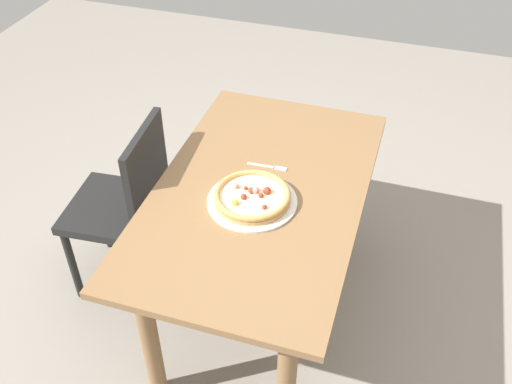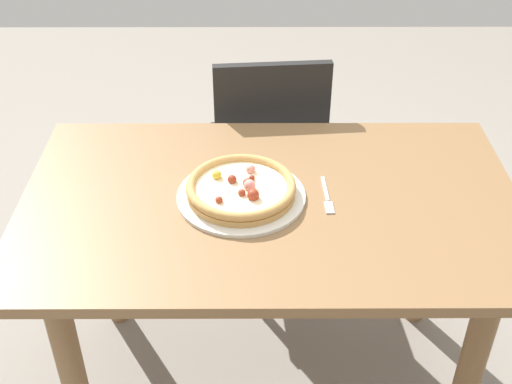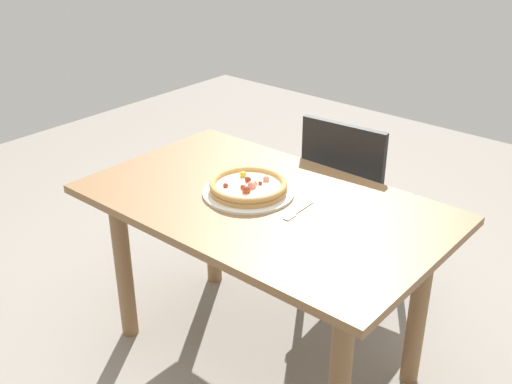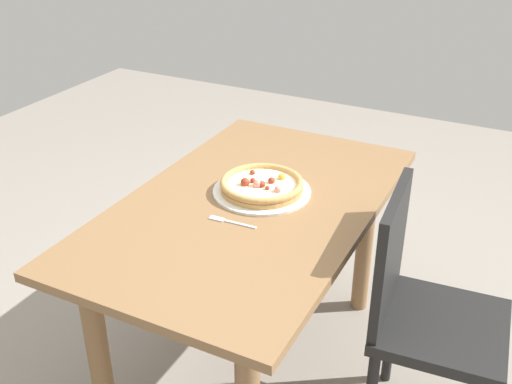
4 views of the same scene
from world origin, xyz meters
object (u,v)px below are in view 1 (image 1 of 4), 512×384
object	(u,v)px
chair_near	(127,203)
pizza	(252,196)
dining_table	(260,213)
plate	(252,201)
fork	(271,167)

from	to	relation	value
chair_near	pizza	xyz separation A→B (m)	(0.08, 0.61, 0.27)
dining_table	pizza	size ratio (longest dim) A/B	4.57
dining_table	chair_near	bearing A→B (deg)	-90.51
plate	dining_table	bearing A→B (deg)	175.94
dining_table	pizza	xyz separation A→B (m)	(0.08, -0.01, 0.15)
dining_table	chair_near	distance (m)	0.63
plate	fork	xyz separation A→B (m)	(-0.23, 0.01, -0.00)
plate	pizza	xyz separation A→B (m)	(-0.00, -0.00, 0.03)
dining_table	fork	size ratio (longest dim) A/B	8.05
pizza	chair_near	bearing A→B (deg)	-97.86
plate	chair_near	bearing A→B (deg)	-97.88
dining_table	chair_near	world-z (taller)	chair_near
pizza	fork	size ratio (longest dim) A/B	1.76
chair_near	fork	world-z (taller)	chair_near
plate	fork	world-z (taller)	plate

